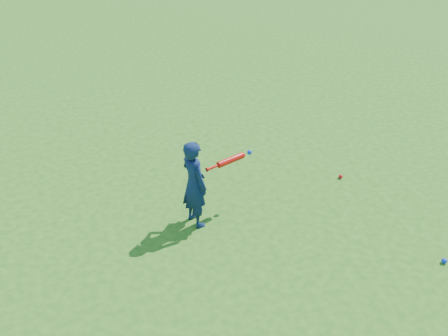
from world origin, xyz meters
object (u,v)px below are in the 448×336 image
object	(u,v)px
ground_ball_blue	(444,261)
child	(194,184)
ground_ball_red	(340,176)
bat_swing	(232,159)

from	to	relation	value
ground_ball_blue	child	bearing A→B (deg)	148.45
ground_ball_red	bat_swing	world-z (taller)	bat_swing
child	ground_ball_red	size ratio (longest dim) A/B	19.69
child	ground_ball_blue	distance (m)	3.25
child	bat_swing	size ratio (longest dim) A/B	1.70
ground_ball_red	ground_ball_blue	bearing A→B (deg)	-82.34
ground_ball_red	child	bearing A→B (deg)	-169.55
ground_ball_red	ground_ball_blue	world-z (taller)	ground_ball_blue
child	bat_swing	world-z (taller)	child
child	ground_ball_blue	size ratio (longest dim) A/B	18.34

